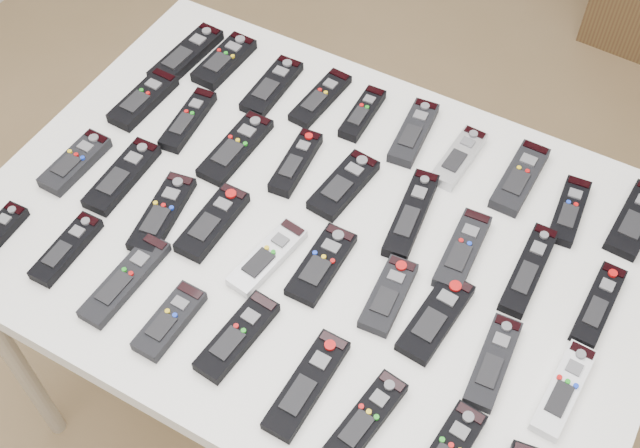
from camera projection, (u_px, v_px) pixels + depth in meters
The scene contains 37 objects.
ground at pixel (368, 388), 2.14m from camera, with size 4.00×4.00×0.00m, color olive.
table at pixel (320, 248), 1.53m from camera, with size 1.25×0.88×0.78m.
remote_0 at pixel (186, 55), 1.76m from camera, with size 0.06×0.20×0.02m, color black.
remote_1 at pixel (224, 61), 1.75m from camera, with size 0.06×0.16×0.02m, color black.
remote_2 at pixel (272, 86), 1.71m from camera, with size 0.06×0.17×0.02m, color black.
remote_3 at pixel (321, 98), 1.69m from camera, with size 0.05×0.17×0.02m, color black.
remote_4 at pixel (362, 114), 1.66m from camera, with size 0.04×0.15×0.02m, color black.
remote_5 at pixel (414, 133), 1.62m from camera, with size 0.05×0.17×0.02m, color black.
remote_6 at pixel (459, 158), 1.58m from camera, with size 0.05×0.16×0.02m, color #B7B7BC.
remote_7 at pixel (520, 178), 1.55m from camera, with size 0.06×0.18×0.02m, color black.
remote_8 at pixel (569, 211), 1.50m from camera, with size 0.05×0.16×0.02m, color black.
remote_9 at pixel (636, 219), 1.49m from camera, with size 0.06×0.18×0.02m, color black.
remote_10 at pixel (143, 99), 1.68m from camera, with size 0.06×0.17×0.02m, color black.
remote_11 at pixel (188, 120), 1.64m from camera, with size 0.05×0.17×0.02m, color black.
remote_12 at pixel (236, 148), 1.60m from camera, with size 0.06×0.19×0.02m, color black.
remote_13 at pixel (296, 163), 1.57m from camera, with size 0.05×0.16×0.02m, color black.
remote_14 at pixel (344, 185), 1.54m from camera, with size 0.06×0.16×0.02m, color black.
remote_15 at pixel (411, 214), 1.50m from camera, with size 0.05×0.20×0.02m, color black.
remote_16 at pixel (462, 251), 1.45m from camera, with size 0.05×0.18×0.02m, color black.
remote_17 at pixel (529, 270), 1.42m from camera, with size 0.05×0.20×0.02m, color black.
remote_18 at pixel (598, 305), 1.38m from camera, with size 0.04×0.17×0.02m, color black.
remote_19 at pixel (75, 162), 1.57m from camera, with size 0.05×0.16×0.02m, color black.
remote_20 at pixel (122, 176), 1.55m from camera, with size 0.06×0.19×0.02m, color black.
remote_21 at pixel (162, 213), 1.50m from camera, with size 0.06×0.18×0.02m, color black.
remote_22 at pixel (212, 222), 1.48m from camera, with size 0.06×0.17×0.02m, color black.
remote_23 at pixel (267, 257), 1.44m from camera, with size 0.05×0.17×0.02m, color #B7B7BC.
remote_24 at pixel (321, 264), 1.43m from camera, with size 0.06×0.17×0.02m, color black.
remote_25 at pixel (388, 295), 1.39m from camera, with size 0.05×0.15×0.02m, color black.
remote_26 at pixel (436, 318), 1.36m from camera, with size 0.06×0.18×0.02m, color black.
remote_27 at pixel (493, 362), 1.31m from camera, with size 0.05×0.17×0.02m, color black.
remote_28 at pixel (564, 390), 1.28m from camera, with size 0.05×0.18×0.02m, color silver.
remote_30 at pixel (67, 249), 1.45m from camera, with size 0.05×0.16×0.02m, color black.
remote_31 at pixel (125, 280), 1.41m from camera, with size 0.05×0.20×0.02m, color black.
remote_32 at pixel (170, 321), 1.36m from camera, with size 0.05×0.15×0.02m, color black.
remote_33 at pixel (237, 336), 1.34m from camera, with size 0.05×0.17×0.02m, color black.
remote_34 at pixel (307, 384), 1.29m from camera, with size 0.05×0.20×0.02m, color black.
remote_35 at pixel (365, 420), 1.25m from camera, with size 0.05×0.17×0.02m, color black.
Camera 1 is at (0.35, -0.88, 1.97)m, focal length 45.00 mm.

